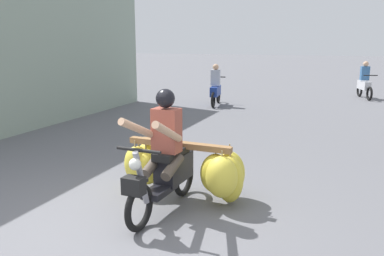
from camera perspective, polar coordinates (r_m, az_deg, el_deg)
The scene contains 4 objects.
ground_plane at distance 4.94m, azimuth -14.47°, elevation -14.22°, with size 120.00×120.00×0.00m, color slate.
motorbike_main_loaded at distance 5.54m, azimuth -1.43°, elevation -5.50°, with size 1.82×1.85×1.58m.
motorbike_distant_ahead_left at distance 16.85m, azimuth 22.96°, elevation 5.76°, with size 0.67×1.57×1.40m.
motorbike_distant_ahead_right at distance 13.80m, azimuth 3.32°, elevation 5.49°, with size 0.53×1.61×1.40m.
Camera 1 is at (2.66, -3.55, 2.16)m, focal length 38.14 mm.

